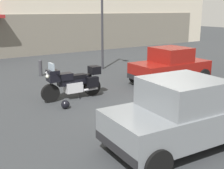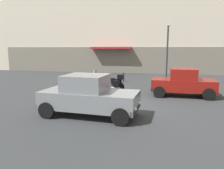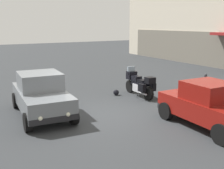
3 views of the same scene
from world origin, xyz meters
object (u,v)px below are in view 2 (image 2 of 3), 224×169
object	(u,v)px
bollard_curbside	(123,77)
helmet	(92,92)
motorcycle	(107,82)
car_hatchback_near	(89,96)
streetlamp_curbside	(167,47)
car_compact_side	(183,83)

from	to	relation	value
bollard_curbside	helmet	bearing A→B (deg)	-102.20
motorcycle	bollard_curbside	world-z (taller)	motorcycle
car_hatchback_near	bollard_curbside	bearing A→B (deg)	94.40
helmet	streetlamp_curbside	distance (m)	6.90
streetlamp_curbside	bollard_curbside	world-z (taller)	streetlamp_curbside
car_compact_side	streetlamp_curbside	bearing A→B (deg)	101.95
car_hatchback_near	car_compact_side	bearing A→B (deg)	52.22
car_compact_side	bollard_curbside	distance (m)	6.12
car_hatchback_near	bollard_curbside	size ratio (longest dim) A/B	4.97
car_hatchback_near	car_compact_side	world-z (taller)	car_hatchback_near
car_hatchback_near	bollard_curbside	world-z (taller)	car_hatchback_near
car_compact_side	motorcycle	bearing A→B (deg)	176.98
helmet	car_hatchback_near	xyz separation A→B (m)	(1.12, -4.01, 0.67)
helmet	car_hatchback_near	size ratio (longest dim) A/B	0.07
car_compact_side	helmet	bearing A→B (deg)	-172.76
helmet	bollard_curbside	world-z (taller)	bollard_curbside
car_hatchback_near	bollard_curbside	distance (m)	9.05
car_hatchback_near	streetlamp_curbside	world-z (taller)	streetlamp_curbside
motorcycle	bollard_curbside	bearing A→B (deg)	-92.29
car_compact_side	bollard_curbside	xyz separation A→B (m)	(-4.08, 4.54, -0.35)
helmet	car_compact_side	bearing A→B (deg)	5.41
car_hatchback_near	helmet	bearing A→B (deg)	109.79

